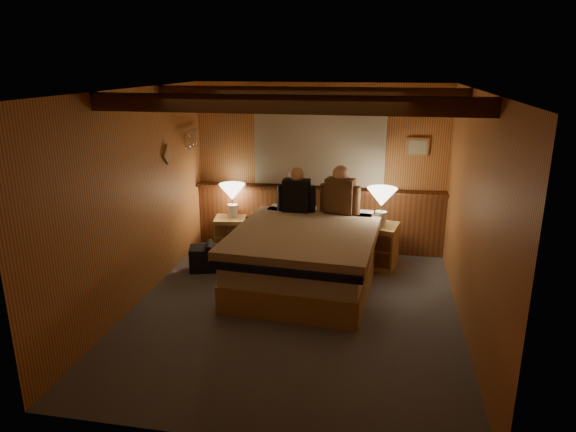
% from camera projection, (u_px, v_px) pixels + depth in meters
% --- Properties ---
extents(floor, '(4.20, 4.20, 0.00)m').
position_uv_depth(floor, '(294.00, 311.00, 5.73)').
color(floor, '#545A64').
rests_on(floor, ground).
extents(ceiling, '(4.20, 4.20, 0.00)m').
position_uv_depth(ceiling, '(295.00, 90.00, 5.04)').
color(ceiling, gold).
rests_on(ceiling, wall_back).
extents(wall_back, '(3.60, 0.00, 3.60)m').
position_uv_depth(wall_back, '(319.00, 168.00, 7.36)').
color(wall_back, '#DA904E').
rests_on(wall_back, floor).
extents(wall_left, '(0.00, 4.20, 4.20)m').
position_uv_depth(wall_left, '(135.00, 199.00, 5.70)').
color(wall_left, '#DA904E').
rests_on(wall_left, floor).
extents(wall_right, '(0.00, 4.20, 4.20)m').
position_uv_depth(wall_right, '(473.00, 217.00, 5.07)').
color(wall_right, '#DA904E').
rests_on(wall_right, floor).
extents(wall_front, '(3.60, 0.00, 3.60)m').
position_uv_depth(wall_front, '(240.00, 292.00, 3.41)').
color(wall_front, '#DA904E').
rests_on(wall_front, floor).
extents(wainscot, '(3.60, 0.23, 0.94)m').
position_uv_depth(wainscot, '(318.00, 217.00, 7.51)').
color(wainscot, brown).
rests_on(wainscot, wall_back).
extents(curtain_window, '(2.18, 0.09, 1.11)m').
position_uv_depth(curtain_window, '(319.00, 147.00, 7.20)').
color(curtain_window, '#462611').
rests_on(curtain_window, wall_back).
extents(ceiling_beams, '(3.60, 1.65, 0.16)m').
position_uv_depth(ceiling_beams, '(297.00, 99.00, 5.20)').
color(ceiling_beams, '#462611').
rests_on(ceiling_beams, ceiling).
extents(coat_rail, '(0.05, 0.55, 0.24)m').
position_uv_depth(coat_rail, '(191.00, 138.00, 7.03)').
color(coat_rail, silver).
rests_on(coat_rail, wall_left).
extents(framed_print, '(0.30, 0.04, 0.25)m').
position_uv_depth(framed_print, '(418.00, 147.00, 7.00)').
color(framed_print, tan).
rests_on(framed_print, wall_back).
extents(bed, '(1.80, 2.26, 0.73)m').
position_uv_depth(bed, '(306.00, 256.00, 6.30)').
color(bed, tan).
rests_on(bed, floor).
extents(nightstand_left, '(0.50, 0.46, 0.49)m').
position_uv_depth(nightstand_left, '(231.00, 233.00, 7.55)').
color(nightstand_left, tan).
rests_on(nightstand_left, floor).
extents(nightstand_right, '(0.62, 0.58, 0.59)m').
position_uv_depth(nightstand_right, '(376.00, 245.00, 6.91)').
color(nightstand_right, tan).
rests_on(nightstand_right, floor).
extents(lamp_left, '(0.38, 0.38, 0.49)m').
position_uv_depth(lamp_left, '(232.00, 194.00, 7.43)').
color(lamp_left, white).
rests_on(lamp_left, nightstand_left).
extents(lamp_right, '(0.39, 0.39, 0.51)m').
position_uv_depth(lamp_right, '(382.00, 199.00, 6.68)').
color(lamp_right, white).
rests_on(lamp_right, nightstand_right).
extents(person_left, '(0.52, 0.21, 0.63)m').
position_uv_depth(person_left, '(296.00, 193.00, 6.86)').
color(person_left, black).
rests_on(person_left, bed).
extents(person_right, '(0.54, 0.29, 0.67)m').
position_uv_depth(person_right, '(340.00, 194.00, 6.79)').
color(person_right, '#533621').
rests_on(person_right, bed).
extents(duffel_bag, '(0.59, 0.45, 0.38)m').
position_uv_depth(duffel_bag, '(210.00, 258.00, 6.83)').
color(duffel_bag, black).
rests_on(duffel_bag, floor).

